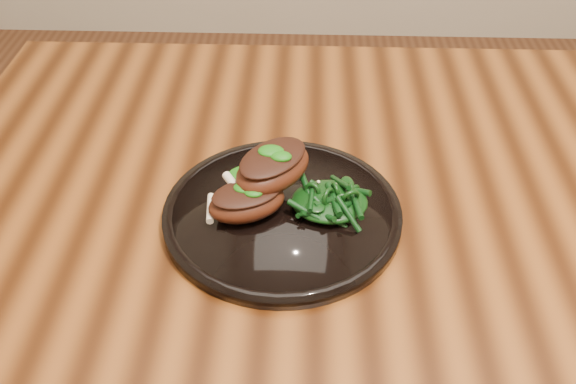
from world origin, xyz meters
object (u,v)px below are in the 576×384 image
object	(u,v)px
desk	(518,240)
lamb_chop_front	(246,201)
plate	(282,213)
greens_heap	(330,197)

from	to	relation	value
desk	lamb_chop_front	distance (m)	0.39
lamb_chop_front	desk	bearing A→B (deg)	11.18
plate	greens_heap	world-z (taller)	greens_heap
desk	lamb_chop_front	world-z (taller)	lamb_chop_front
lamb_chop_front	greens_heap	distance (m)	0.10
plate	greens_heap	xyz separation A→B (m)	(0.06, 0.01, 0.02)
plate	greens_heap	distance (m)	0.06
lamb_chop_front	greens_heap	world-z (taller)	lamb_chop_front
desk	plate	xyz separation A→B (m)	(-0.32, -0.06, 0.09)
plate	greens_heap	bearing A→B (deg)	5.19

